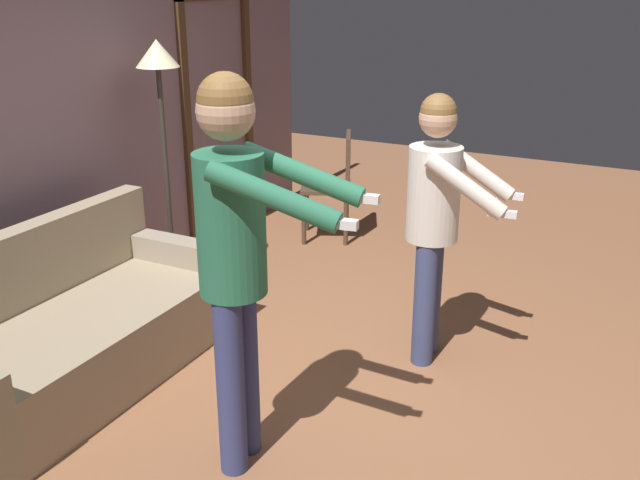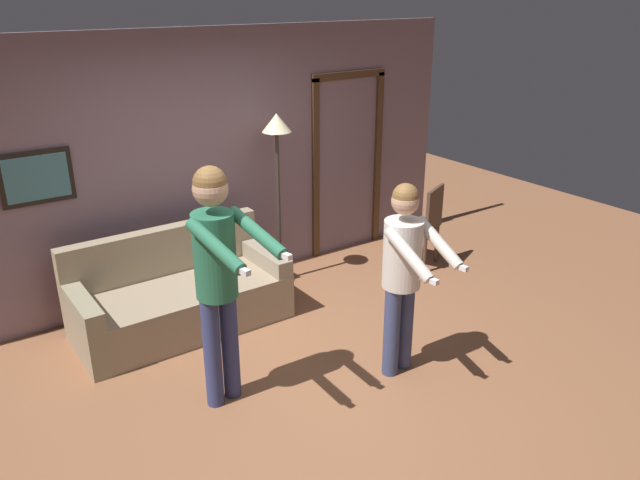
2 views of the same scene
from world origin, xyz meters
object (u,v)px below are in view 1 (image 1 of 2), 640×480
(person_standing_left, at_px, (236,238))
(person_standing_right, at_px, (436,208))
(torchiere_lamp, at_px, (160,93))
(couch, at_px, (74,335))
(dining_chair_distant, at_px, (336,180))

(person_standing_left, distance_m, person_standing_right, 1.43)
(torchiere_lamp, xyz_separation_m, person_standing_left, (-1.45, -1.55, -0.31))
(couch, bearing_deg, torchiere_lamp, 12.84)
(couch, height_order, dining_chair_distant, dining_chair_distant)
(person_standing_left, bearing_deg, couch, 81.61)
(torchiere_lamp, bearing_deg, person_standing_left, -133.07)
(dining_chair_distant, bearing_deg, person_standing_left, -162.08)
(torchiere_lamp, bearing_deg, person_standing_right, -93.05)
(couch, bearing_deg, person_standing_right, -56.06)
(couch, xyz_separation_m, dining_chair_distant, (2.78, -0.30, 0.25))
(couch, xyz_separation_m, person_standing_right, (1.16, -1.72, 0.67))
(torchiere_lamp, distance_m, person_standing_right, 2.07)
(torchiere_lamp, relative_size, dining_chair_distant, 1.93)
(person_standing_right, bearing_deg, couch, 123.94)
(person_standing_left, height_order, dining_chair_distant, person_standing_left)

